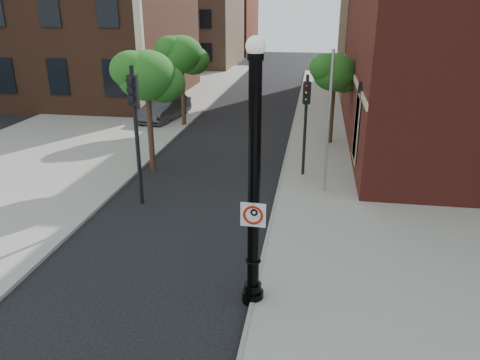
% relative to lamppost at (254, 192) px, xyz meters
% --- Properties ---
extents(ground, '(120.00, 120.00, 0.00)m').
position_rel_lamppost_xyz_m(ground, '(-2.03, 0.36, -2.86)').
color(ground, black).
rests_on(ground, ground).
extents(sidewalk_right, '(8.00, 60.00, 0.12)m').
position_rel_lamppost_xyz_m(sidewalk_right, '(3.97, 10.36, -2.80)').
color(sidewalk_right, gray).
rests_on(sidewalk_right, ground).
extents(sidewalk_left, '(10.00, 50.00, 0.12)m').
position_rel_lamppost_xyz_m(sidewalk_left, '(-11.03, 18.36, -2.80)').
color(sidewalk_left, gray).
rests_on(sidewalk_left, ground).
extents(curb_edge, '(0.10, 60.00, 0.14)m').
position_rel_lamppost_xyz_m(curb_edge, '(0.02, 10.36, -2.79)').
color(curb_edge, gray).
rests_on(curb_edge, ground).
extents(bg_building_tan_a, '(12.00, 12.00, 12.00)m').
position_rel_lamppost_xyz_m(bg_building_tan_a, '(-14.03, 44.36, 3.14)').
color(bg_building_tan_a, '#946A51').
rests_on(bg_building_tan_a, ground).
extents(bg_building_red, '(12.00, 12.00, 10.00)m').
position_rel_lamppost_xyz_m(bg_building_red, '(-14.03, 58.36, 2.14)').
color(bg_building_red, maroon).
rests_on(bg_building_red, ground).
extents(lamppost, '(0.52, 0.52, 6.18)m').
position_rel_lamppost_xyz_m(lamppost, '(0.00, 0.00, 0.00)').
color(lamppost, black).
rests_on(lamppost, ground).
extents(no_parking_sign, '(0.57, 0.08, 0.57)m').
position_rel_lamppost_xyz_m(no_parking_sign, '(0.01, -0.16, -0.47)').
color(no_parking_sign, white).
rests_on(no_parking_sign, ground).
extents(parked_car, '(2.24, 4.77, 1.51)m').
position_rel_lamppost_xyz_m(parked_car, '(-7.83, 17.52, -2.10)').
color(parked_car, '#2F2F34').
rests_on(parked_car, ground).
extents(traffic_signal_left, '(0.33, 0.41, 4.87)m').
position_rel_lamppost_xyz_m(traffic_signal_left, '(-4.75, 5.21, 0.43)').
color(traffic_signal_left, black).
rests_on(traffic_signal_left, ground).
extents(traffic_signal_right, '(0.32, 0.37, 4.18)m').
position_rel_lamppost_xyz_m(traffic_signal_right, '(0.87, 8.87, -0.04)').
color(traffic_signal_right, black).
rests_on(traffic_signal_right, ground).
extents(utility_pole, '(0.11, 0.11, 5.31)m').
position_rel_lamppost_xyz_m(utility_pole, '(1.73, 7.15, -0.20)').
color(utility_pole, '#999999').
rests_on(utility_pole, ground).
extents(street_tree_a, '(2.80, 2.53, 5.04)m').
position_rel_lamppost_xyz_m(street_tree_a, '(-5.50, 8.70, 1.12)').
color(street_tree_a, '#362215').
rests_on(street_tree_a, ground).
extents(street_tree_b, '(2.84, 2.56, 5.11)m').
position_rel_lamppost_xyz_m(street_tree_b, '(-6.23, 16.29, 1.18)').
color(street_tree_b, '#362215').
rests_on(street_tree_b, ground).
extents(street_tree_c, '(2.51, 2.27, 4.52)m').
position_rel_lamppost_xyz_m(street_tree_c, '(2.07, 13.88, 0.71)').
color(street_tree_c, '#362215').
rests_on(street_tree_c, ground).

